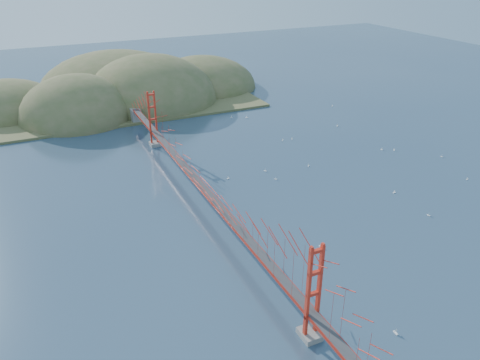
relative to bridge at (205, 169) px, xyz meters
name	(u,v)px	position (x,y,z in m)	size (l,w,h in m)	color
ground	(207,210)	(0.00, -0.18, -7.01)	(320.00, 320.00, 0.00)	#2F465E
bridge	(205,169)	(0.00, 0.00, 0.00)	(2.20, 94.40, 12.00)	gray
far_headlands	(125,97)	(2.21, 68.33, -7.01)	(84.00, 58.00, 25.00)	olive
sailboat_9	(394,150)	(43.88, 6.34, -6.87)	(0.58, 0.58, 0.62)	white
sailboat_12	(247,117)	(25.35, 37.88, -6.85)	(0.65, 0.61, 0.73)	white
sailboat_14	(308,166)	(23.62, 7.10, -6.87)	(0.59, 0.59, 0.61)	white
sailboat_2	(394,192)	(30.90, -8.36, -6.86)	(0.54, 0.43, 0.63)	white
sailboat_6	(429,215)	(30.50, -16.51, -6.86)	(0.54, 0.56, 0.63)	white
sailboat_3	(228,178)	(7.52, 8.56, -6.86)	(0.61, 0.61, 0.68)	white
sailboat_16	(276,179)	(15.19, 4.71, -6.87)	(0.60, 0.60, 0.62)	white
sailboat_13	(467,179)	(46.30, -9.89, -6.87)	(0.52, 0.47, 0.58)	white
sailboat_1	(265,171)	(15.11, 8.63, -6.86)	(0.58, 0.58, 0.63)	white
sailboat_5	(382,149)	(41.76, 7.68, -6.86)	(0.49, 0.57, 0.65)	white
sailboat_15	(232,117)	(22.03, 39.49, -6.86)	(0.58, 0.58, 0.64)	white
sailboat_8	(337,126)	(41.94, 23.42, -6.85)	(0.70, 0.70, 0.73)	white
sailboat_17	(332,106)	(49.99, 36.94, -6.87)	(0.55, 0.53, 0.61)	white
sailboat_0	(321,246)	(10.51, -16.57, -6.85)	(0.51, 0.63, 0.75)	white
sailboat_11	(442,156)	(50.09, -0.34, -6.86)	(0.57, 0.57, 0.64)	white
sailboat_4	(283,140)	(25.82, 20.84, -6.87)	(0.56, 0.56, 0.59)	white
sailboat_10	(396,332)	(8.63, -33.70, -6.85)	(0.55, 0.65, 0.75)	white
sailboat_extra_0	(292,139)	(28.08, 20.71, -6.87)	(0.55, 0.55, 0.62)	white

